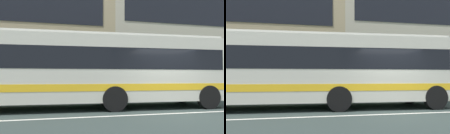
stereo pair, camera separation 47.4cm
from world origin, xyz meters
The scene contains 5 objects.
ground_plane centered at (0.00, 0.00, 0.00)m, with size 160.00×160.00×0.00m, color #2E3A37.
lane_centre_line centered at (0.00, 0.00, 0.00)m, with size 60.00×0.16×0.01m, color silver.
hedge_row_far centered at (2.54, 5.69, 0.48)m, with size 19.39×1.10×0.96m, color #155422.
apartment_block_right centered at (8.99, 14.80, 5.90)m, with size 18.03×11.98×11.80m.
transit_bus centered at (-2.85, 2.20, 1.75)m, with size 11.78×3.18×3.16m.
Camera 2 is at (-4.08, -7.95, 1.35)m, focal length 37.15 mm.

